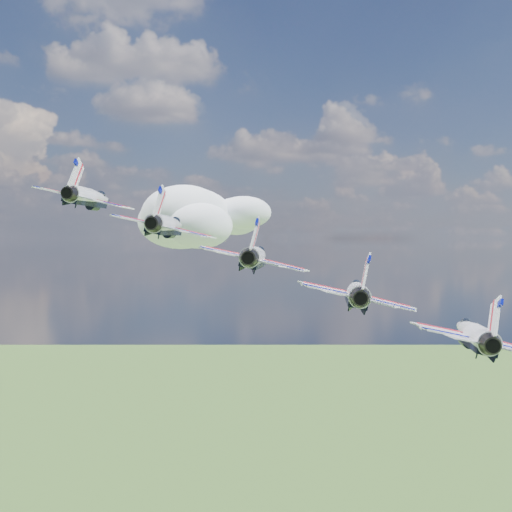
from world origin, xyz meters
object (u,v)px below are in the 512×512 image
object	(u,v)px
jet_0	(90,197)
jet_4	(473,333)
jet_3	(357,292)
jet_1	(168,225)
jet_2	(256,256)

from	to	relation	value
jet_0	jet_4	bearing A→B (deg)	-21.74
jet_3	jet_4	world-z (taller)	jet_3
jet_1	jet_2	size ratio (longest dim) A/B	1.00
jet_1	jet_3	xyz separation A→B (m)	(16.57, -16.76, -7.19)
jet_1	jet_4	xyz separation A→B (m)	(24.86, -25.14, -10.79)
jet_2	jet_4	distance (m)	24.64
jet_0	jet_2	bearing A→B (deg)	-21.74
jet_2	jet_4	bearing A→B (deg)	-21.74
jet_4	jet_1	bearing A→B (deg)	158.26
jet_1	jet_4	size ratio (longest dim) A/B	1.00
jet_0	jet_3	size ratio (longest dim) A/B	1.00
jet_0	jet_1	xyz separation A→B (m)	(8.29, -8.38, -3.60)
jet_1	jet_3	size ratio (longest dim) A/B	1.00
jet_2	jet_3	world-z (taller)	jet_2
jet_3	jet_0	bearing A→B (deg)	158.26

